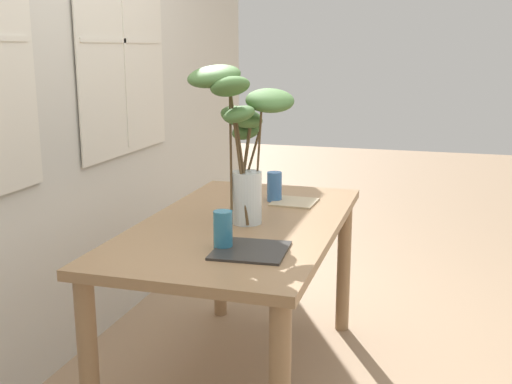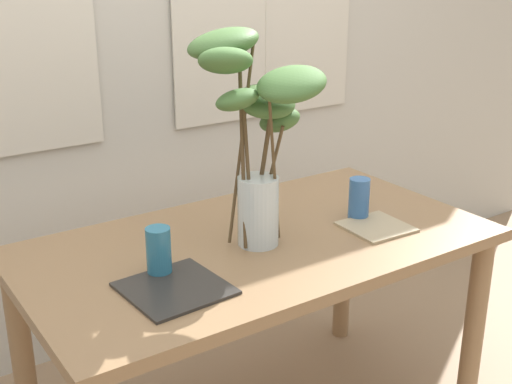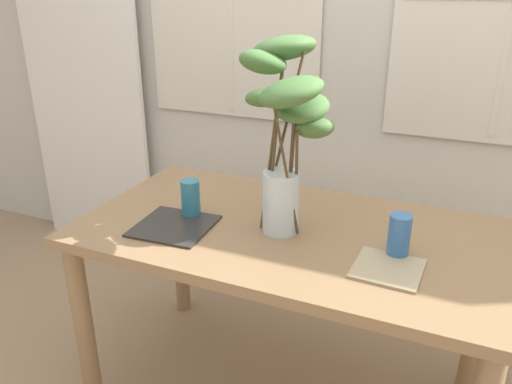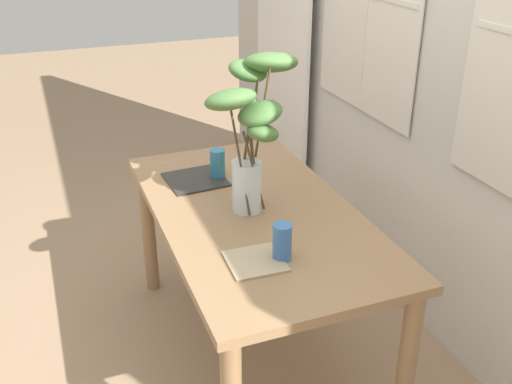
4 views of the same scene
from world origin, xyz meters
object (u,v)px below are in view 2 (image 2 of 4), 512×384
plate_square_left (175,288)px  plate_square_right (376,227)px  vase_with_branches (255,114)px  drinking_glass_blue_left (159,251)px  drinking_glass_blue_right (359,199)px  dining_table (258,270)px

plate_square_left → plate_square_right: same height
vase_with_branches → plate_square_left: vase_with_branches is taller
vase_with_branches → plate_square_right: (0.40, -0.14, -0.41)m
drinking_glass_blue_left → plate_square_left: (-0.01, -0.11, -0.07)m
vase_with_branches → drinking_glass_blue_right: size_ratio=4.81×
dining_table → plate_square_left: bearing=-157.6°
vase_with_branches → drinking_glass_blue_right: bearing=-5.0°
dining_table → plate_square_right: 0.42m
drinking_glass_blue_left → drinking_glass_blue_right: same height
dining_table → plate_square_left: plate_square_left is taller
dining_table → drinking_glass_blue_right: (0.39, -0.04, 0.18)m
vase_with_branches → plate_square_left: (-0.36, -0.15, -0.41)m
vase_with_branches → drinking_glass_blue_left: (-0.36, -0.04, -0.34)m
drinking_glass_blue_left → plate_square_left: drinking_glass_blue_left is taller
vase_with_branches → drinking_glass_blue_left: size_ratio=4.82×
dining_table → drinking_glass_blue_left: 0.42m
vase_with_branches → plate_square_left: 0.57m
vase_with_branches → dining_table: bearing=25.5°
vase_with_branches → drinking_glass_blue_right: 0.54m
drinking_glass_blue_right → plate_square_left: 0.79m
dining_table → plate_square_left: size_ratio=5.70×
plate_square_left → plate_square_right: (0.76, 0.01, -0.00)m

